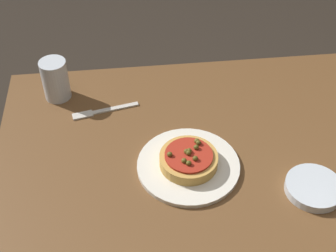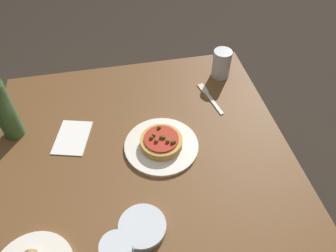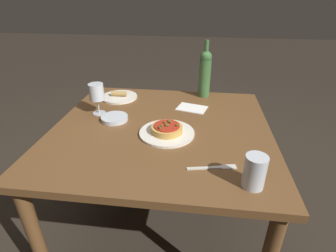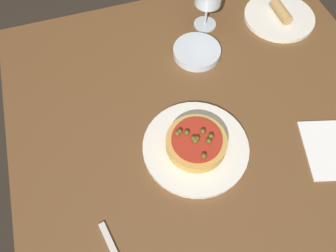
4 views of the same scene
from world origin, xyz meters
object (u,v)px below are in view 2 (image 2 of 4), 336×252
(dining_table, at_px, (145,172))
(wine_bottle, at_px, (0,103))
(pizza, at_px, (161,141))
(water_cup, at_px, (221,64))
(side_bowl, at_px, (142,227))
(dinner_plate, at_px, (161,146))
(fork, at_px, (209,96))

(dining_table, bearing_deg, wine_bottle, 65.20)
(pizza, relative_size, water_cup, 1.20)
(water_cup, distance_m, side_bowl, 0.79)
(dinner_plate, height_order, fork, dinner_plate)
(pizza, bearing_deg, wine_bottle, 71.84)
(fork, bearing_deg, pizza, 121.04)
(dinner_plate, height_order, wine_bottle, wine_bottle)
(water_cup, xyz_separation_m, side_bowl, (-0.65, 0.45, -0.05))
(water_cup, bearing_deg, wine_bottle, 101.83)
(dining_table, xyz_separation_m, water_cup, (0.39, -0.40, 0.15))
(pizza, xyz_separation_m, water_cup, (0.35, -0.33, 0.03))
(pizza, xyz_separation_m, side_bowl, (-0.30, 0.11, -0.02))
(side_bowl, xyz_separation_m, fork, (0.52, -0.36, -0.01))
(side_bowl, bearing_deg, dinner_plate, -20.81)
(dining_table, height_order, fork, fork)
(pizza, bearing_deg, dining_table, 118.27)
(fork, bearing_deg, dining_table, 118.27)
(water_cup, bearing_deg, dining_table, 134.15)
(dining_table, xyz_separation_m, pizza, (0.04, -0.07, 0.12))
(wine_bottle, xyz_separation_m, side_bowl, (-0.47, -0.42, -0.14))
(water_cup, relative_size, side_bowl, 0.89)
(dining_table, height_order, water_cup, water_cup)
(wine_bottle, height_order, water_cup, wine_bottle)
(wine_bottle, distance_m, water_cup, 0.88)
(wine_bottle, xyz_separation_m, fork, (0.05, -0.77, -0.15))
(wine_bottle, bearing_deg, fork, -86.20)
(pizza, height_order, water_cup, water_cup)
(dining_table, distance_m, pizza, 0.14)
(pizza, xyz_separation_m, fork, (0.22, -0.24, -0.03))
(dinner_plate, relative_size, pizza, 1.77)
(pizza, bearing_deg, water_cup, -43.26)
(dining_table, bearing_deg, side_bowl, 170.70)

